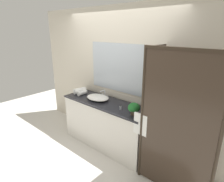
# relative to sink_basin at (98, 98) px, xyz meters

# --- Properties ---
(ground_plane) EXTENTS (8.00, 8.00, 0.00)m
(ground_plane) POSITION_rel_sink_basin_xyz_m (0.21, 0.00, -0.94)
(ground_plane) COLOR silver
(wall_back_with_mirror) EXTENTS (4.40, 0.06, 2.60)m
(wall_back_with_mirror) POSITION_rel_sink_basin_xyz_m (0.21, 0.35, 0.36)
(wall_back_with_mirror) COLOR beige
(wall_back_with_mirror) RESTS_ON ground_plane
(vanity_cabinet) EXTENTS (1.80, 0.58, 0.90)m
(vanity_cabinet) POSITION_rel_sink_basin_xyz_m (0.21, 0.01, -0.49)
(vanity_cabinet) COLOR silver
(vanity_cabinet) RESTS_ON ground_plane
(shower_enclosure) EXTENTS (1.20, 0.59, 2.00)m
(shower_enclosure) POSITION_rel_sink_basin_xyz_m (1.49, -0.18, 0.08)
(shower_enclosure) COLOR #2D2319
(shower_enclosure) RESTS_ON ground_plane
(sink_basin) EXTENTS (0.47, 0.35, 0.08)m
(sink_basin) POSITION_rel_sink_basin_xyz_m (0.00, 0.00, 0.00)
(sink_basin) COLOR white
(sink_basin) RESTS_ON vanity_cabinet
(faucet) EXTENTS (0.17, 0.15, 0.15)m
(faucet) POSITION_rel_sink_basin_xyz_m (-0.00, 0.19, 0.01)
(faucet) COLOR silver
(faucet) RESTS_ON vanity_cabinet
(potted_plant) EXTENTS (0.19, 0.19, 0.20)m
(potted_plant) POSITION_rel_sink_basin_xyz_m (0.91, -0.10, 0.07)
(potted_plant) COLOR #473828
(potted_plant) RESTS_ON vanity_cabinet
(amenity_bottle_body_wash) EXTENTS (0.03, 0.03, 0.09)m
(amenity_bottle_body_wash) POSITION_rel_sink_basin_xyz_m (0.76, 0.18, 0.00)
(amenity_bottle_body_wash) COLOR #4C7056
(amenity_bottle_body_wash) RESTS_ON vanity_cabinet
(amenity_bottle_conditioner) EXTENTS (0.03, 0.03, 0.07)m
(amenity_bottle_conditioner) POSITION_rel_sink_basin_xyz_m (0.63, -0.08, -0.01)
(amenity_bottle_conditioner) COLOR silver
(amenity_bottle_conditioner) RESTS_ON vanity_cabinet
(rolled_towel_near_edge) EXTENTS (0.17, 0.28, 0.12)m
(rolled_towel_near_edge) POSITION_rel_sink_basin_xyz_m (-0.55, 0.02, 0.02)
(rolled_towel_near_edge) COLOR white
(rolled_towel_near_edge) RESTS_ON vanity_cabinet
(rolled_towel_middle) EXTENTS (0.10, 0.22, 0.09)m
(rolled_towel_middle) POSITION_rel_sink_basin_xyz_m (-0.44, -0.01, 0.00)
(rolled_towel_middle) COLOR white
(rolled_towel_middle) RESTS_ON vanity_cabinet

